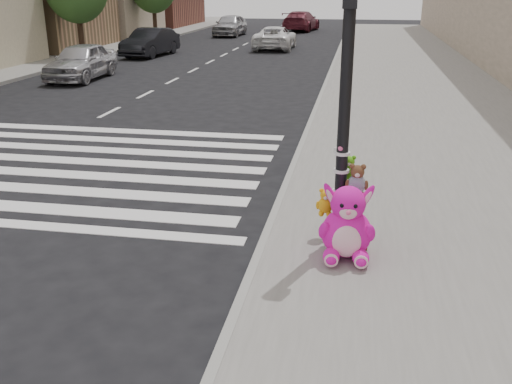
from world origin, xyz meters
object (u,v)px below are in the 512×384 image
(signal_pole, at_px, (345,134))
(red_teddy, at_px, (364,242))
(car_silver_far, at_px, (81,61))
(car_dark_far, at_px, (150,42))
(pink_bunny, at_px, (347,227))
(car_white_near, at_px, (275,38))

(signal_pole, xyz_separation_m, red_teddy, (0.35, -0.25, -1.46))
(car_silver_far, distance_m, car_dark_far, 8.06)
(signal_pole, relative_size, red_teddy, 19.11)
(pink_bunny, relative_size, red_teddy, 5.04)
(pink_bunny, distance_m, car_silver_far, 18.10)
(signal_pole, xyz_separation_m, car_white_near, (-4.83, 26.55, -1.06))
(signal_pole, distance_m, car_white_near, 27.00)
(signal_pole, bearing_deg, car_dark_far, 116.23)
(red_teddy, bearing_deg, car_silver_far, 109.98)
(red_teddy, height_order, car_silver_far, car_silver_far)
(red_teddy, bearing_deg, signal_pole, 125.73)
(pink_bunny, xyz_separation_m, car_dark_far, (-10.93, 22.52, 0.15))
(red_teddy, height_order, car_white_near, car_white_near)
(red_teddy, height_order, car_dark_far, car_dark_far)
(pink_bunny, relative_size, car_dark_far, 0.24)
(car_silver_far, bearing_deg, car_dark_far, 88.67)
(signal_pole, relative_size, car_white_near, 0.85)
(pink_bunny, relative_size, car_white_near, 0.23)
(car_dark_far, bearing_deg, pink_bunny, -57.59)
(pink_bunny, xyz_separation_m, car_white_near, (-4.93, 27.08, 0.08))
(pink_bunny, height_order, red_teddy, pink_bunny)
(signal_pole, distance_m, pink_bunny, 1.26)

